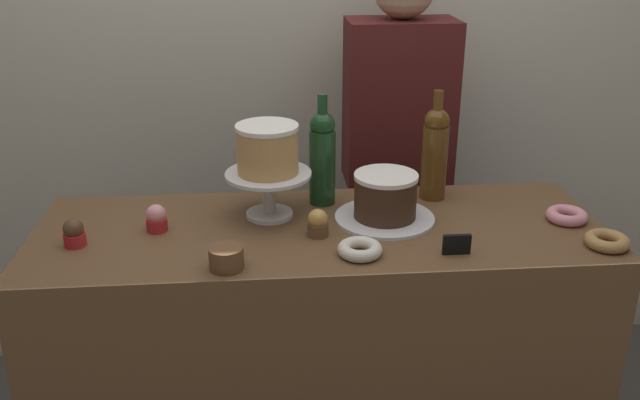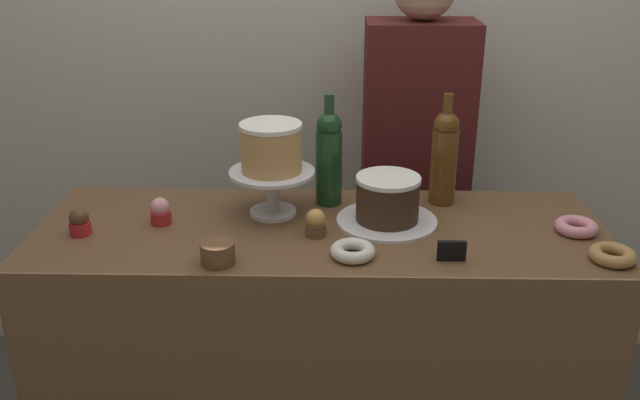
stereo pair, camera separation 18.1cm
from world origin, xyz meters
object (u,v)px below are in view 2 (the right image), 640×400
Objects in this scene: barista_figure at (414,185)px; wine_bottle_green at (329,156)px; donut_pink at (576,227)px; donut_sugar at (353,251)px; white_layer_cake at (271,147)px; wine_bottle_amber at (444,156)px; chocolate_round_cake at (388,198)px; cupcake_chocolate at (80,222)px; cookie_stack at (218,253)px; cupcake_strawberry at (160,212)px; cupcake_caramel at (316,223)px; cake_stand_pedestal at (272,184)px; donut_maple at (612,255)px; price_sign_chalkboard at (452,251)px.

wine_bottle_green is at bearing -127.98° from barista_figure.
donut_sugar is (-0.60, -0.16, 0.00)m from donut_pink.
wine_bottle_amber is at bearing 11.30° from white_layer_cake.
chocolate_round_cake is 0.82m from cupcake_chocolate.
cookie_stack is at bearing -126.20° from barista_figure.
wine_bottle_amber is 4.38× the size of cupcake_strawberry.
cupcake_caramel is at bearing 35.00° from cookie_stack.
wine_bottle_green is at bearing 28.75° from cake_stand_pedestal.
cupcake_chocolate is at bearing -159.58° from cupcake_strawberry.
white_layer_cake is at bearing 162.60° from donut_maple.
donut_maple is at bearing -17.40° from white_layer_cake.
cookie_stack reaches higher than price_sign_chalkboard.
white_layer_cake is at bearing 70.28° from cookie_stack.
cupcake_caramel is (-0.19, -0.08, -0.04)m from chocolate_round_cake.
cupcake_strawberry is 0.30m from cookie_stack.
wine_bottle_green and wine_bottle_amber have the same top height.
donut_sugar is 0.33m from cookie_stack.
white_layer_cake reaches higher than price_sign_chalkboard.
wine_bottle_green is 0.33m from wine_bottle_amber.
cookie_stack is 0.95m from barista_figure.
barista_figure is (0.45, 0.46, -0.29)m from white_layer_cake.
cake_stand_pedestal is 3.40× the size of price_sign_chalkboard.
wine_bottle_green is 2.91× the size of donut_maple.
barista_figure is at bearing 75.57° from chocolate_round_cake.
chocolate_round_cake is at bearing 23.72° from cupcake_caramel.
barista_figure is (0.13, 0.51, -0.16)m from chocolate_round_cake.
cake_stand_pedestal is 0.50m from wine_bottle_amber.
donut_sugar is (-0.10, -0.21, -0.06)m from chocolate_round_cake.
wine_bottle_green is at bearing 130.14° from price_sign_chalkboard.
wine_bottle_amber is 2.91× the size of donut_sugar.
cupcake_strawberry is 0.93m from barista_figure.
price_sign_chalkboard is (0.24, -0.01, 0.01)m from donut_sugar.
donut_maple is 1.33× the size of cookie_stack.
white_layer_cake is at bearing 170.65° from chocolate_round_cake.
cupcake_chocolate is at bearing 174.78° from donut_maple.
donut_sugar is (0.06, -0.35, -0.13)m from wine_bottle_green.
donut_pink is 0.62m from donut_sugar.
cookie_stack is at bearing -172.92° from donut_sugar.
price_sign_chalkboard is 0.04× the size of barista_figure.
donut_sugar is at bearing 176.56° from price_sign_chalkboard.
cupcake_strawberry reaches higher than donut_pink.
chocolate_round_cake is at bearing 174.13° from donut_pink.
donut_maple is 0.07× the size of barista_figure.
barista_figure is at bearing 122.98° from donut_pink.
wine_bottle_green is at bearing -178.00° from wine_bottle_amber.
wine_bottle_amber is 0.81m from cupcake_strawberry.
wine_bottle_green is 4.38× the size of cupcake_chocolate.
donut_pink is at bearing -16.01° from wine_bottle_green.
chocolate_round_cake is 2.35× the size of cupcake_caramel.
white_layer_cake is 2.03× the size of cookie_stack.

